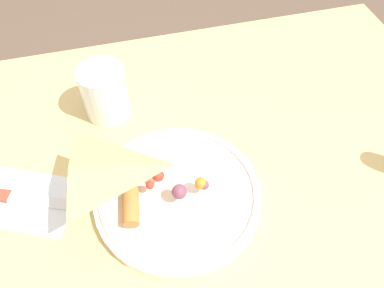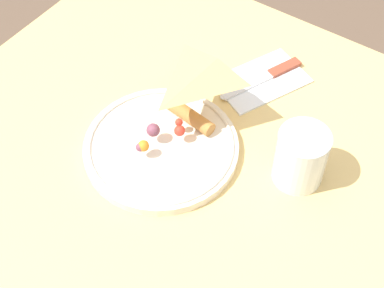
{
  "view_description": "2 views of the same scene",
  "coord_description": "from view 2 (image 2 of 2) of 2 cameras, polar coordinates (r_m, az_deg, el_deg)",
  "views": [
    {
      "loc": [
        -0.12,
        -0.28,
        1.28
      ],
      "look_at": [
        -0.03,
        0.05,
        0.84
      ],
      "focal_mm": 35.0,
      "sensor_mm": 36.0,
      "label": 1
    },
    {
      "loc": [
        0.4,
        0.38,
        1.53
      ],
      "look_at": [
        -0.07,
        0.06,
        0.83
      ],
      "focal_mm": 55.0,
      "sensor_mm": 36.0,
      "label": 2
    }
  ],
  "objects": [
    {
      "name": "plate_pizza",
      "position": [
        0.96,
        -3.04,
        0.0
      ],
      "size": [
        0.26,
        0.26,
        0.05
      ],
      "color": "silver",
      "rests_on": "dining_table"
    },
    {
      "name": "napkin_folded",
      "position": [
        1.08,
        6.73,
        6.13
      ],
      "size": [
        0.19,
        0.16,
        0.0
      ],
      "rotation": [
        0.0,
        0.0,
        -0.43
      ],
      "color": "silver",
      "rests_on": "dining_table"
    },
    {
      "name": "milk_glass",
      "position": [
        0.92,
        10.5,
        -1.31
      ],
      "size": [
        0.08,
        0.08,
        0.1
      ],
      "color": "white",
      "rests_on": "dining_table"
    },
    {
      "name": "dining_table",
      "position": [
        1.04,
        -4.84,
        -7.1
      ],
      "size": [
        0.99,
        0.81,
        0.77
      ],
      "color": "#DBB770",
      "rests_on": "ground_plane"
    },
    {
      "name": "butter_knife",
      "position": [
        1.08,
        7.09,
        6.46
      ],
      "size": [
        0.17,
        0.09,
        0.01
      ],
      "rotation": [
        0.0,
        0.0,
        -0.4
      ],
      "color": "#99422D",
      "rests_on": "napkin_folded"
    }
  ]
}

